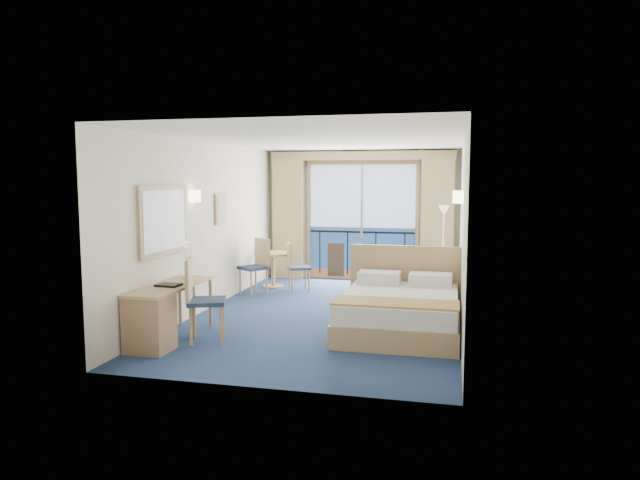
{
  "coord_description": "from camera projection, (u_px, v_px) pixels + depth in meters",
  "views": [
    {
      "loc": [
        1.88,
        -8.54,
        2.11
      ],
      "look_at": [
        -0.19,
        0.2,
        1.14
      ],
      "focal_mm": 32.0,
      "sensor_mm": 36.0,
      "label": 1
    }
  ],
  "objects": [
    {
      "name": "floor",
      "position": [
        329.0,
        314.0,
        8.92
      ],
      "size": [
        6.5,
        6.5,
        0.0
      ],
      "primitive_type": "plane",
      "color": "navy",
      "rests_on": "ground"
    },
    {
      "name": "room_walls",
      "position": [
        329.0,
        201.0,
        8.73
      ],
      "size": [
        4.04,
        6.54,
        2.72
      ],
      "color": "silver",
      "rests_on": "ground"
    },
    {
      "name": "balcony_door",
      "position": [
        361.0,
        225.0,
        11.91
      ],
      "size": [
        2.36,
        0.03,
        2.52
      ],
      "color": "navy",
      "rests_on": "room_walls"
    },
    {
      "name": "curtain_left",
      "position": [
        289.0,
        218.0,
        12.11
      ],
      "size": [
        0.65,
        0.22,
        2.55
      ],
      "primitive_type": "cube",
      "color": "tan",
      "rests_on": "room_walls"
    },
    {
      "name": "curtain_right",
      "position": [
        437.0,
        221.0,
        11.4
      ],
      "size": [
        0.65,
        0.22,
        2.55
      ],
      "primitive_type": "cube",
      "color": "tan",
      "rests_on": "room_walls"
    },
    {
      "name": "pelmet",
      "position": [
        361.0,
        156.0,
        11.64
      ],
      "size": [
        3.8,
        0.25,
        0.18
      ],
      "primitive_type": "cube",
      "color": "tan",
      "rests_on": "room_walls"
    },
    {
      "name": "mirror",
      "position": [
        164.0,
        220.0,
        7.75
      ],
      "size": [
        0.05,
        1.25,
        0.95
      ],
      "color": "tan",
      "rests_on": "room_walls"
    },
    {
      "name": "wall_print",
      "position": [
        221.0,
        209.0,
        9.63
      ],
      "size": [
        0.04,
        0.42,
        0.52
      ],
      "color": "tan",
      "rests_on": "room_walls"
    },
    {
      "name": "sconce_left",
      "position": [
        195.0,
        196.0,
        8.58
      ],
      "size": [
        0.18,
        0.18,
        0.18
      ],
      "primitive_type": "cylinder",
      "color": "#FFE3B2",
      "rests_on": "room_walls"
    },
    {
      "name": "sconce_right",
      "position": [
        459.0,
        197.0,
        8.13
      ],
      "size": [
        0.18,
        0.18,
        0.18
      ],
      "primitive_type": "cylinder",
      "color": "#FFE3B2",
      "rests_on": "room_walls"
    },
    {
      "name": "bed",
      "position": [
        400.0,
        310.0,
        7.87
      ],
      "size": [
        1.74,
        2.07,
        1.09
      ],
      "color": "tan",
      "rests_on": "ground"
    },
    {
      "name": "nightstand",
      "position": [
        446.0,
        294.0,
        9.24
      ],
      "size": [
        0.39,
        0.37,
        0.51
      ],
      "primitive_type": "cube",
      "color": "#9F7B54",
      "rests_on": "ground"
    },
    {
      "name": "phone",
      "position": [
        447.0,
        275.0,
        9.25
      ],
      "size": [
        0.2,
        0.17,
        0.09
      ],
      "primitive_type": "cube",
      "rotation": [
        0.0,
        0.0,
        0.08
      ],
      "color": "white",
      "rests_on": "nightstand"
    },
    {
      "name": "armchair",
      "position": [
        440.0,
        277.0,
        10.42
      ],
      "size": [
        0.97,
        0.97,
        0.63
      ],
      "primitive_type": "imported",
      "rotation": [
        0.0,
        0.0,
        3.96
      ],
      "color": "#434751",
      "rests_on": "ground"
    },
    {
      "name": "floor_lamp",
      "position": [
        444.0,
        227.0,
        10.59
      ],
      "size": [
        0.22,
        0.22,
        1.62
      ],
      "color": "silver",
      "rests_on": "ground"
    },
    {
      "name": "desk",
      "position": [
        154.0,
        317.0,
        7.08
      ],
      "size": [
        0.54,
        1.56,
        0.73
      ],
      "color": "tan",
      "rests_on": "ground"
    },
    {
      "name": "desk_chair",
      "position": [
        199.0,
        295.0,
        7.37
      ],
      "size": [
        0.61,
        0.6,
        1.1
      ],
      "rotation": [
        0.0,
        0.0,
        1.91
      ],
      "color": "#202F4C",
      "rests_on": "ground"
    },
    {
      "name": "folder",
      "position": [
        169.0,
        285.0,
        7.37
      ],
      "size": [
        0.31,
        0.24,
        0.03
      ],
      "primitive_type": "cube",
      "rotation": [
        0.0,
        0.0,
        -0.08
      ],
      "color": "black",
      "rests_on": "desk"
    },
    {
      "name": "desk_lamp",
      "position": [
        186.0,
        252.0,
        7.9
      ],
      "size": [
        0.13,
        0.13,
        0.49
      ],
      "color": "silver",
      "rests_on": "desk"
    },
    {
      "name": "round_table",
      "position": [
        273.0,
        261.0,
        11.12
      ],
      "size": [
        0.75,
        0.75,
        0.68
      ],
      "color": "tan",
      "rests_on": "ground"
    },
    {
      "name": "table_chair_a",
      "position": [
        295.0,
        264.0,
        10.74
      ],
      "size": [
        0.53,
        0.53,
        0.91
      ],
      "rotation": [
        0.0,
        0.0,
        2.04
      ],
      "color": "#202F4C",
      "rests_on": "ground"
    },
    {
      "name": "table_chair_b",
      "position": [
        257.0,
        263.0,
        10.49
      ],
      "size": [
        0.61,
        0.61,
        1.01
      ],
      "rotation": [
        0.0,
        0.0,
        -0.6
      ],
      "color": "#202F4C",
      "rests_on": "ground"
    }
  ]
}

